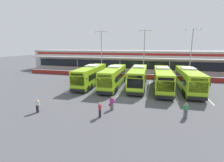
{
  "coord_description": "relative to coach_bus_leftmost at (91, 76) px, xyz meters",
  "views": [
    {
      "loc": [
        3.3,
        -22.52,
        7.3
      ],
      "look_at": [
        -3.82,
        3.0,
        1.6
      ],
      "focal_mm": 26.06,
      "sensor_mm": 36.0,
      "label": 1
    }
  ],
  "objects": [
    {
      "name": "lamp_post_west",
      "position": [
        -1.86,
        11.53,
        4.5
      ],
      "size": [
        3.24,
        0.28,
        11.0
      ],
      "color": "#9E9EA3",
      "rests_on": "ground"
    },
    {
      "name": "coach_bus_rightmost",
      "position": [
        17.04,
        0.69,
        0.0
      ],
      "size": [
        3.26,
        12.24,
        3.78
      ],
      "color": "#9ED11E",
      "rests_on": "ground"
    },
    {
      "name": "pedestrian_near_bin",
      "position": [
        6.46,
        -13.08,
        -0.91
      ],
      "size": [
        0.44,
        0.45,
        1.62
      ],
      "color": "black",
      "rests_on": "ground"
    },
    {
      "name": "lamp_post_centre",
      "position": [
        8.79,
        11.44,
        4.5
      ],
      "size": [
        3.24,
        0.28,
        11.0
      ],
      "color": "#9E9EA3",
      "rests_on": "ground"
    },
    {
      "name": "bay_stripe_far_west",
      "position": [
        -1.86,
        0.51,
        -1.78
      ],
      "size": [
        0.14,
        13.0,
        0.01
      ],
      "primitive_type": "cube",
      "color": "silver",
      "rests_on": "ground"
    },
    {
      "name": "bay_stripe_west",
      "position": [
        2.34,
        0.51,
        -1.78
      ],
      "size": [
        0.14,
        13.0,
        0.01
      ],
      "primitive_type": "cube",
      "color": "silver",
      "rests_on": "ground"
    },
    {
      "name": "coach_bus_centre",
      "position": [
        8.79,
        0.67,
        0.0
      ],
      "size": [
        3.26,
        12.24,
        3.78
      ],
      "color": "#9ED11E",
      "rests_on": "ground"
    },
    {
      "name": "red_barrier_wall",
      "position": [
        8.64,
        9.01,
        -1.23
      ],
      "size": [
        60.0,
        0.4,
        1.1
      ],
      "color": "maroon",
      "rests_on": "ground"
    },
    {
      "name": "coach_bus_left_centre",
      "position": [
        4.48,
        -0.13,
        0.0
      ],
      "size": [
        3.26,
        12.24,
        3.78
      ],
      "color": "#9ED11E",
      "rests_on": "ground"
    },
    {
      "name": "terminal_building",
      "position": [
        8.64,
        21.42,
        1.23
      ],
      "size": [
        70.0,
        13.0,
        6.0
      ],
      "color": "beige",
      "rests_on": "ground"
    },
    {
      "name": "pedestrian_in_dark_coat",
      "position": [
        15.04,
        -10.84,
        -0.91
      ],
      "size": [
        0.52,
        0.34,
        1.62
      ],
      "color": "slate",
      "rests_on": "ground"
    },
    {
      "name": "bay_stripe_mid_east",
      "position": [
        14.94,
        0.51,
        -1.78
      ],
      "size": [
        0.14,
        13.0,
        0.01
      ],
      "primitive_type": "cube",
      "color": "silver",
      "rests_on": "ground"
    },
    {
      "name": "pedestrian_with_handbag",
      "position": [
        7.11,
        -10.81,
        -0.93
      ],
      "size": [
        0.61,
        0.52,
        1.62
      ],
      "color": "slate",
      "rests_on": "ground"
    },
    {
      "name": "bay_stripe_centre",
      "position": [
        10.74,
        0.51,
        -1.78
      ],
      "size": [
        0.14,
        13.0,
        0.01
      ],
      "primitive_type": "cube",
      "color": "silver",
      "rests_on": "ground"
    },
    {
      "name": "pedestrian_child",
      "position": [
        -0.73,
        -13.74,
        -0.91
      ],
      "size": [
        0.54,
        0.3,
        1.62
      ],
      "color": "black",
      "rests_on": "ground"
    },
    {
      "name": "coach_bus_right_centre",
      "position": [
        12.93,
        0.07,
        0.0
      ],
      "size": [
        3.26,
        12.24,
        3.78
      ],
      "color": "#9ED11E",
      "rests_on": "ground"
    },
    {
      "name": "ground_plane",
      "position": [
        8.64,
        -5.49,
        -1.79
      ],
      "size": [
        200.0,
        200.0,
        0.0
      ],
      "primitive_type": "plane",
      "color": "#4C4C51"
    },
    {
      "name": "lamp_post_east",
      "position": [
        18.87,
        10.99,
        4.5
      ],
      "size": [
        3.24,
        0.28,
        11.0
      ],
      "color": "#9E9EA3",
      "rests_on": "ground"
    },
    {
      "name": "bay_stripe_east",
      "position": [
        19.14,
        0.51,
        -1.78
      ],
      "size": [
        0.14,
        13.0,
        0.01
      ],
      "primitive_type": "cube",
      "color": "silver",
      "rests_on": "ground"
    },
    {
      "name": "bay_stripe_mid_west",
      "position": [
        6.54,
        0.51,
        -1.78
      ],
      "size": [
        0.14,
        13.0,
        0.01
      ],
      "primitive_type": "cube",
      "color": "silver",
      "rests_on": "ground"
    },
    {
      "name": "coach_bus_leftmost",
      "position": [
        0.0,
        0.0,
        0.0
      ],
      "size": [
        3.26,
        12.24,
        3.78
      ],
      "color": "#9ED11E",
      "rests_on": "ground"
    }
  ]
}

